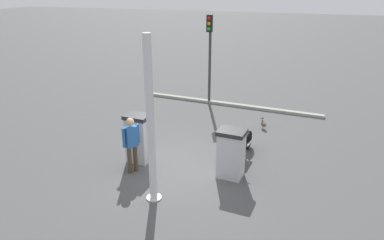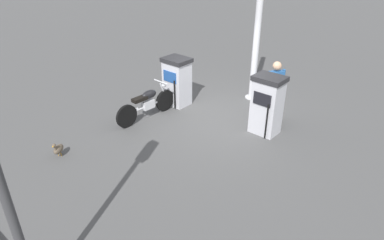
% 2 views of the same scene
% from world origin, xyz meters
% --- Properties ---
extents(ground_plane, '(120.00, 120.00, 0.00)m').
position_xyz_m(ground_plane, '(0.00, 0.00, 0.00)').
color(ground_plane, '#4C4C4C').
extents(fuel_pump_near, '(0.72, 0.82, 1.47)m').
position_xyz_m(fuel_pump_near, '(-0.08, -1.48, 0.75)').
color(fuel_pump_near, silver).
rests_on(fuel_pump_near, ground).
extents(fuel_pump_far, '(0.68, 0.80, 1.57)m').
position_xyz_m(fuel_pump_far, '(-0.08, 1.48, 0.80)').
color(fuel_pump_far, silver).
rests_on(fuel_pump_far, ground).
extents(motorcycle_near_pump, '(2.04, 0.59, 0.96)m').
position_xyz_m(motorcycle_near_pump, '(1.17, -1.55, 0.45)').
color(motorcycle_near_pump, black).
rests_on(motorcycle_near_pump, ground).
extents(attendant_person, '(0.54, 0.36, 1.73)m').
position_xyz_m(attendant_person, '(-0.78, 1.34, 1.00)').
color(attendant_person, '#473828').
rests_on(attendant_person, ground).
extents(wandering_duck, '(0.41, 0.32, 0.43)m').
position_xyz_m(wandering_duck, '(3.85, -1.87, 0.21)').
color(wandering_duck, brown).
rests_on(wandering_duck, ground).
extents(canopy_support_pole, '(0.40, 0.40, 4.30)m').
position_xyz_m(canopy_support_pole, '(-1.86, 0.16, 2.07)').
color(canopy_support_pole, silver).
rests_on(canopy_support_pole, ground).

